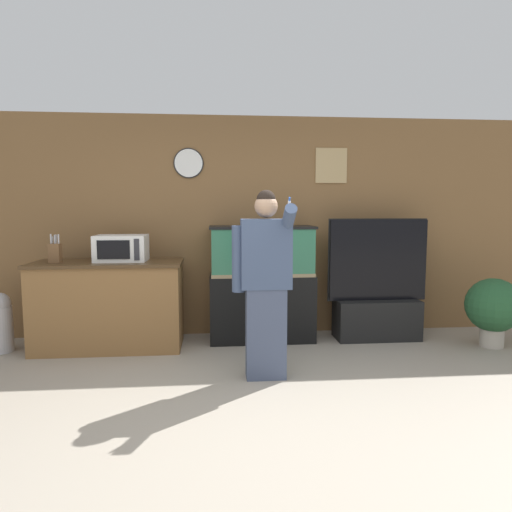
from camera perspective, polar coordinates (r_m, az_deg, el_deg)
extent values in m
plane|color=gray|center=(3.37, 0.65, -20.87)|extent=(18.00, 18.00, 0.00)
cube|color=brown|center=(5.50, -1.96, 3.70)|extent=(10.00, 0.06, 2.60)
cube|color=tan|center=(5.65, 9.38, 11.09)|extent=(0.38, 0.02, 0.41)
cylinder|color=white|center=(5.48, -8.43, 11.41)|extent=(0.32, 0.03, 0.32)
cylinder|color=black|center=(5.48, -8.43, 11.41)|extent=(0.35, 0.01, 0.35)
cube|color=brown|center=(5.22, -17.88, -6.05)|extent=(1.54, 0.64, 0.92)
cube|color=#48321C|center=(5.14, -18.06, -0.86)|extent=(1.58, 0.68, 0.03)
cube|color=white|center=(5.14, -16.46, 0.96)|extent=(0.54, 0.39, 0.28)
cube|color=black|center=(4.96, -17.39, 0.75)|extent=(0.33, 0.01, 0.20)
cube|color=#2D2D33|center=(4.91, -14.69, 0.78)|extent=(0.05, 0.01, 0.22)
cube|color=brown|center=(5.21, -23.81, 0.32)|extent=(0.11, 0.11, 0.20)
cylinder|color=#B7B7BC|center=(5.22, -24.26, 1.97)|extent=(0.02, 0.02, 0.10)
cylinder|color=#B7B7BC|center=(5.20, -23.86, 1.93)|extent=(0.02, 0.02, 0.09)
cylinder|color=#B7B7BC|center=(5.19, -23.46, 1.97)|extent=(0.02, 0.02, 0.10)
cylinder|color=#B7B7BC|center=(5.26, -24.11, 1.84)|extent=(0.02, 0.02, 0.07)
cylinder|color=#B7B7BC|center=(5.24, -23.71, 1.97)|extent=(0.02, 0.02, 0.09)
cube|color=black|center=(5.30, 0.72, -6.43)|extent=(1.19, 0.50, 0.76)
cube|color=#937F5B|center=(5.23, 0.73, -2.17)|extent=(1.16, 0.48, 0.04)
cube|color=#2D6B4C|center=(5.20, 0.73, 0.68)|extent=(1.14, 0.48, 0.54)
cube|color=black|center=(5.18, 0.74, 3.61)|extent=(1.19, 0.50, 0.03)
cube|color=black|center=(5.56, 14.82, -7.62)|extent=(0.96, 0.40, 0.46)
cube|color=black|center=(5.44, 15.01, -0.50)|extent=(1.13, 0.05, 0.93)
cube|color=black|center=(5.47, 14.91, -0.46)|extent=(1.16, 0.01, 0.96)
cube|color=#424C66|center=(4.14, 1.24, -9.61)|extent=(0.35, 0.20, 0.82)
cube|color=#3D4C6B|center=(4.01, 1.26, 0.27)|extent=(0.44, 0.21, 0.61)
sphere|color=tan|center=(3.99, 1.27, 6.26)|extent=(0.20, 0.20, 0.20)
sphere|color=black|center=(3.99, 1.27, 7.07)|extent=(0.17, 0.17, 0.17)
cylinder|color=#3D4C6B|center=(3.99, -2.21, -0.36)|extent=(0.11, 0.11, 0.58)
cylinder|color=#3D4C6B|center=(3.88, 4.09, 4.62)|extent=(0.10, 0.32, 0.27)
cylinder|color=white|center=(3.86, 4.15, 6.10)|extent=(0.02, 0.06, 0.11)
cylinder|color=#2856B2|center=(3.84, 4.21, 6.99)|extent=(0.02, 0.03, 0.05)
cylinder|color=#B2A899|center=(5.73, 27.38, -8.98)|extent=(0.25, 0.25, 0.21)
sphere|color=#23512D|center=(5.65, 27.55, -5.47)|extent=(0.59, 0.59, 0.59)
cylinder|color=#B7B7BC|center=(5.60, -29.31, -7.98)|extent=(0.25, 0.25, 0.49)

